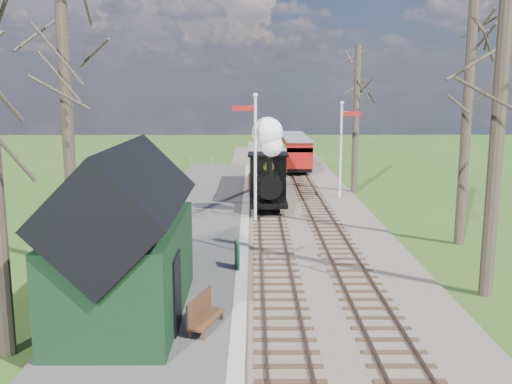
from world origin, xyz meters
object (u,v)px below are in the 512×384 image
(station_shed, at_px, (125,243))
(red_carriage_a, at_px, (297,154))
(semaphore_near, at_px, (254,148))
(sign_board, at_px, (237,255))
(coach, at_px, (266,166))
(person, at_px, (166,302))
(locomotive, at_px, (268,170))
(bench, at_px, (203,313))
(semaphore_far, at_px, (342,142))
(red_carriage_b, at_px, (292,147))

(station_shed, bearing_deg, red_carriage_a, 76.43)
(semaphore_near, distance_m, sign_board, 8.41)
(coach, relative_size, red_carriage_a, 1.56)
(person, bearing_deg, red_carriage_a, -11.70)
(sign_board, xyz_separation_m, person, (-1.74, -4.98, 0.19))
(red_carriage_a, xyz_separation_m, person, (-5.70, -29.40, -0.59))
(station_shed, xyz_separation_m, locomotive, (4.29, 14.49, -0.05))
(red_carriage_a, height_order, bench, red_carriage_a)
(semaphore_far, height_order, person, semaphore_far)
(station_shed, bearing_deg, bench, -23.28)
(red_carriage_a, height_order, sign_board, red_carriage_a)
(station_shed, bearing_deg, coach, 78.19)
(semaphore_far, bearing_deg, locomotive, -141.28)
(semaphore_near, distance_m, coach, 8.82)
(station_shed, relative_size, locomotive, 1.30)
(red_carriage_a, bearing_deg, locomotive, -100.51)
(red_carriage_a, bearing_deg, semaphore_far, -80.47)
(station_shed, height_order, bench, station_shed)
(red_carriage_b, distance_m, bench, 35.33)
(semaphore_near, xyz_separation_m, sign_board, (-0.60, -7.86, -2.94))
(red_carriage_a, bearing_deg, sign_board, -99.23)
(bench, bearing_deg, semaphore_far, 71.02)
(red_carriage_b, bearing_deg, station_shed, -101.45)
(sign_board, relative_size, person, 0.72)
(station_shed, relative_size, coach, 0.81)
(locomotive, height_order, bench, locomotive)
(station_shed, distance_m, bench, 2.87)
(semaphore_near, relative_size, locomotive, 1.28)
(sign_board, bearing_deg, semaphore_far, 67.49)
(station_shed, height_order, person, station_shed)
(semaphore_far, bearing_deg, station_shed, -115.72)
(station_shed, xyz_separation_m, red_carriage_a, (6.90, 28.57, -0.80))
(locomotive, xyz_separation_m, sign_board, (-1.36, -10.34, -1.54))
(sign_board, bearing_deg, red_carriage_a, 80.77)
(red_carriage_b, bearing_deg, red_carriage_a, -90.00)
(locomotive, relative_size, person, 3.59)
(station_shed, xyz_separation_m, semaphore_far, (8.67, 18.00, 1.08))
(locomotive, height_order, red_carriage_a, locomotive)
(person, bearing_deg, sign_board, -19.96)
(coach, xyz_separation_m, red_carriage_a, (2.60, 8.01, -0.16))
(locomotive, bearing_deg, coach, 89.89)
(coach, xyz_separation_m, sign_board, (-1.37, -16.41, -0.94))
(coach, distance_m, sign_board, 16.49)
(person, bearing_deg, semaphore_near, -11.03)
(station_shed, bearing_deg, sign_board, 54.75)
(locomotive, xyz_separation_m, red_carriage_b, (2.61, 19.58, -0.76))
(station_shed, distance_m, locomotive, 15.11)
(red_carriage_a, bearing_deg, station_shed, -103.57)
(coach, xyz_separation_m, person, (-3.10, -21.39, -0.75))
(person, bearing_deg, semaphore_far, -22.38)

